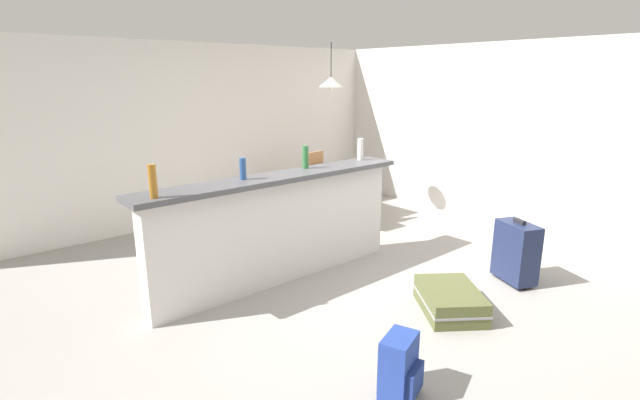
# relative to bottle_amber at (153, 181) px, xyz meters

# --- Properties ---
(ground_plane) EXTENTS (13.00, 13.00, 0.05)m
(ground_plane) POSITION_rel_bottle_amber_xyz_m (1.79, -0.41, -1.27)
(ground_plane) COLOR gray
(wall_back) EXTENTS (6.60, 0.10, 2.50)m
(wall_back) POSITION_rel_bottle_amber_xyz_m (1.79, 2.64, 0.01)
(wall_back) COLOR silver
(wall_back) RESTS_ON ground_plane
(wall_right) EXTENTS (0.10, 6.00, 2.50)m
(wall_right) POSITION_rel_bottle_amber_xyz_m (4.84, -0.11, 0.01)
(wall_right) COLOR silver
(wall_right) RESTS_ON ground_plane
(partition_half_wall) EXTENTS (2.80, 0.20, 1.06)m
(partition_half_wall) POSITION_rel_bottle_amber_xyz_m (1.27, 0.09, -0.71)
(partition_half_wall) COLOR silver
(partition_half_wall) RESTS_ON ground_plane
(bar_countertop) EXTENTS (2.96, 0.40, 0.05)m
(bar_countertop) POSITION_rel_bottle_amber_xyz_m (1.27, 0.09, -0.16)
(bar_countertop) COLOR #4C4C51
(bar_countertop) RESTS_ON partition_half_wall
(bottle_amber) EXTENTS (0.06, 0.06, 0.27)m
(bottle_amber) POSITION_rel_bottle_amber_xyz_m (0.00, 0.00, 0.00)
(bottle_amber) COLOR #9E661E
(bottle_amber) RESTS_ON bar_countertop
(bottle_blue) EXTENTS (0.06, 0.06, 0.20)m
(bottle_blue) POSITION_rel_bottle_amber_xyz_m (0.90, 0.14, -0.03)
(bottle_blue) COLOR #284C89
(bottle_blue) RESTS_ON bar_countertop
(bottle_green) EXTENTS (0.06, 0.06, 0.24)m
(bottle_green) POSITION_rel_bottle_amber_xyz_m (1.69, 0.18, -0.02)
(bottle_green) COLOR #2D6B38
(bottle_green) RESTS_ON bar_countertop
(bottle_white) EXTENTS (0.07, 0.07, 0.25)m
(bottle_white) POSITION_rel_bottle_amber_xyz_m (2.50, 0.18, -0.01)
(bottle_white) COLOR silver
(bottle_white) RESTS_ON bar_countertop
(dining_table) EXTENTS (1.10, 0.80, 0.74)m
(dining_table) POSITION_rel_bottle_amber_xyz_m (3.12, 1.43, -0.60)
(dining_table) COLOR brown
(dining_table) RESTS_ON ground_plane
(dining_chair_near_partition) EXTENTS (0.42, 0.42, 0.93)m
(dining_chair_near_partition) POSITION_rel_bottle_amber_xyz_m (3.09, 0.88, -0.73)
(dining_chair_near_partition) COLOR #9E754C
(dining_chair_near_partition) RESTS_ON ground_plane
(dining_chair_far_side) EXTENTS (0.45, 0.45, 0.93)m
(dining_chair_far_side) POSITION_rel_bottle_amber_xyz_m (3.18, 1.94, -0.73)
(dining_chair_far_side) COLOR #9E754C
(dining_chair_far_side) RESTS_ON ground_plane
(pendant_lamp) EXTENTS (0.34, 0.34, 0.65)m
(pendant_lamp) POSITION_rel_bottle_amber_xyz_m (3.18, 1.45, 0.72)
(pendant_lamp) COLOR black
(suitcase_flat_olive) EXTENTS (0.81, 0.86, 0.22)m
(suitcase_flat_olive) POSITION_rel_bottle_amber_xyz_m (2.02, -1.45, -1.13)
(suitcase_flat_olive) COLOR #51562D
(suitcase_flat_olive) RESTS_ON ground_plane
(backpack_blue) EXTENTS (0.32, 0.30, 0.42)m
(backpack_blue) POSITION_rel_bottle_amber_xyz_m (0.80, -1.90, -1.04)
(backpack_blue) COLOR #233D93
(backpack_blue) RESTS_ON ground_plane
(suitcase_upright_navy) EXTENTS (0.40, 0.50, 0.67)m
(suitcase_upright_navy) POSITION_rel_bottle_amber_xyz_m (3.05, -1.51, -0.91)
(suitcase_upright_navy) COLOR #1E284C
(suitcase_upright_navy) RESTS_ON ground_plane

